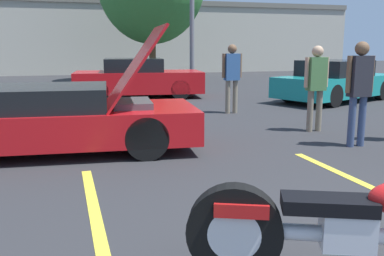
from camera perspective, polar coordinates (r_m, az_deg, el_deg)
The scene contains 9 objects.
parking_stripe_middle at distance 3.72m, azimuth -11.80°, elevation -15.98°, with size 0.12×4.87×0.01m, color yellow.
far_building at distance 28.19m, azimuth -11.12°, elevation 12.05°, with size 32.00×4.20×4.40m.
motorcycle at distance 3.30m, azimuth 22.33°, elevation -12.29°, with size 2.40×1.20×0.99m.
show_car_hood_open at distance 7.13m, azimuth -17.71°, elevation 1.23°, with size 4.63×2.23×1.99m.
parked_car_right_row at distance 13.88m, azimuth 18.68°, elevation 5.85°, with size 4.61×3.22×1.25m.
parked_car_mid_row at distance 14.22m, azimuth -7.24°, elevation 6.51°, with size 4.29×2.31×1.27m.
spectator_near_motorcycle at distance 8.73m, azimuth 16.22°, elevation 6.03°, with size 0.52×0.22×1.68m.
spectator_by_show_car at distance 10.75m, azimuth 5.34°, elevation 7.37°, with size 0.52×0.22×1.71m.
spectator_far_lot at distance 7.60m, azimuth 21.43°, elevation 5.40°, with size 0.52×0.23×1.74m.
Camera 1 is at (-2.90, -1.26, 1.67)m, focal length 40.00 mm.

